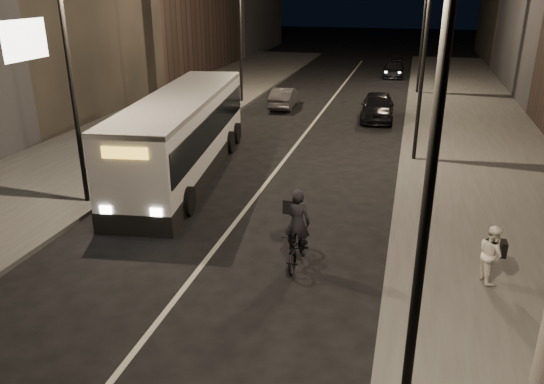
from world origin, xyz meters
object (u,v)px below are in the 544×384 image
Objects in this scene: streetlight_right_far at (420,16)px; streetlight_left_far at (244,18)px; car_mid at (284,98)px; car_near at (377,106)px; city_bus at (183,131)px; car_far at (394,69)px; pedestrian_woman at (491,254)px; streetlight_left_near at (74,51)px; streetlight_right_near at (414,141)px; streetlight_right_mid at (419,37)px; cyclist_on_bicycle at (298,240)px.

streetlight_right_far and streetlight_left_far have the same top height.
car_near is at bearing 160.88° from car_mid.
city_bus is at bearing 83.26° from car_mid.
car_mid is at bearing 77.66° from city_bus.
streetlight_right_far is 1.90× the size of car_far.
streetlight_left_far is at bearing 89.25° from city_bus.
car_far is at bearing 86.62° from car_near.
pedestrian_woman is (12.93, -20.19, -4.42)m from streetlight_left_far.
streetlight_right_far is 1.00× the size of streetlight_left_near.
car_mid is at bearing 160.42° from car_near.
car_mid is (-7.89, 25.40, -4.73)m from streetlight_right_near.
streetlight_right_mid is 13.15m from car_mid.
city_bus is at bearing -114.17° from streetlight_right_far.
streetlight_left_far is (-10.66, 10.00, 0.00)m from streetlight_right_mid.
city_bus is 2.89× the size of car_far.
streetlight_right_far is 22.10m from city_bus.
streetlight_right_mid is at bearing -6.80° from pedestrian_woman.
streetlight_left_near is 3.50× the size of cyclist_on_bicycle.
streetlight_right_mid is 1.00× the size of streetlight_right_far.
car_far is (1.02, 33.98, -0.15)m from cyclist_on_bicycle.
streetlight_right_near is at bearing -90.00° from streetlight_right_mid.
car_mid is (2.78, -0.60, -4.73)m from streetlight_left_far.
streetlight_left_near is at bearing -107.11° from car_far.
car_near is (-1.92, -8.41, -4.58)m from streetlight_right_far.
streetlight_right_near is 15.46m from city_bus.
city_bus reaches higher than pedestrian_woman.
car_far is at bearing 102.79° from streetlight_right_far.
streetlight_left_far is (-10.66, 26.00, 0.00)m from streetlight_right_near.
streetlight_right_near is 24.11m from car_near.
car_mid is (-7.89, 9.40, -4.73)m from streetlight_right_mid.
streetlight_right_far is at bearing 84.14° from cyclist_on_bicycle.
car_mid is at bearing 107.25° from streetlight_right_near.
cyclist_on_bicycle is 17.95m from car_near.
streetlight_right_near is 13.33m from streetlight_left_near.
pedestrian_woman is 18.27m from car_near.
city_bus is at bearing -156.43° from streetlight_right_mid.
streetlight_right_near reaches higher than car_mid.
streetlight_left_far is at bearing 111.36° from cyclist_on_bicycle.
streetlight_left_near is at bearing 163.60° from cyclist_on_bicycle.
streetlight_right_near is at bearing -36.88° from streetlight_left_near.
streetlight_left_far is 1.78× the size of car_near.
pedestrian_woman is at bearing -77.45° from streetlight_right_mid.
streetlight_left_near is (-10.66, -8.00, 0.00)m from streetlight_right_mid.
streetlight_right_mid reaches higher than pedestrian_woman.
streetlight_left_far is at bearing 161.88° from car_near.
streetlight_right_mid is at bearing -90.00° from streetlight_right_far.
pedestrian_woman is at bearing 68.68° from streetlight_right_near.
streetlight_left_near is 5.72m from city_bus.
city_bus is (1.73, 4.10, -3.58)m from streetlight_left_near.
pedestrian_woman is at bearing -84.60° from car_far.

